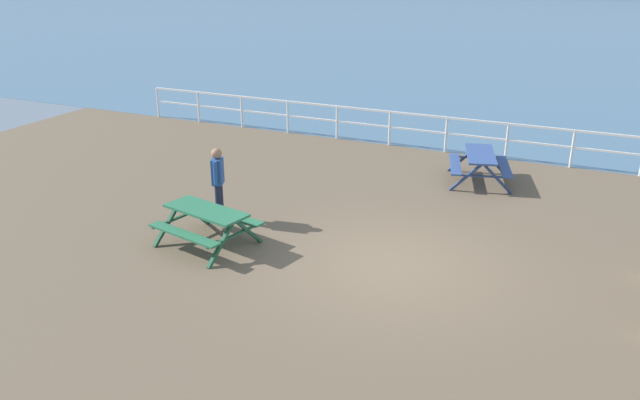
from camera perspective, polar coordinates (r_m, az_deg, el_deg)
ground_plane at (r=12.36m, az=6.20°, el=-6.17°), size 30.00×24.00×0.20m
sea_band at (r=63.55m, az=22.31°, el=14.69°), size 142.00×90.00×0.01m
seaward_railing at (r=19.14m, az=13.86°, el=6.02°), size 23.07×0.07×1.08m
picnic_table_near_right at (r=13.02m, az=-10.15°, el=-1.61°), size 2.08×1.85×0.80m
picnic_table_mid_centre at (r=16.94m, az=14.17°, el=3.47°), size 1.92×2.13×0.80m
visitor at (r=14.09m, az=-9.13°, el=1.82°), size 0.33×0.50×1.66m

